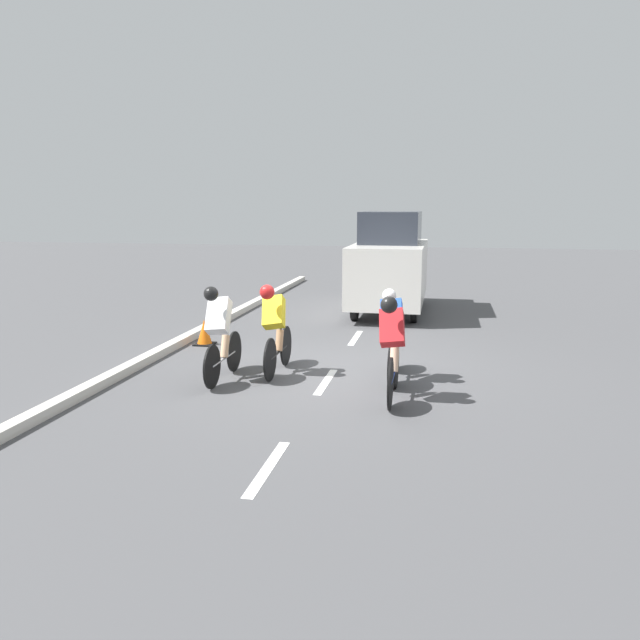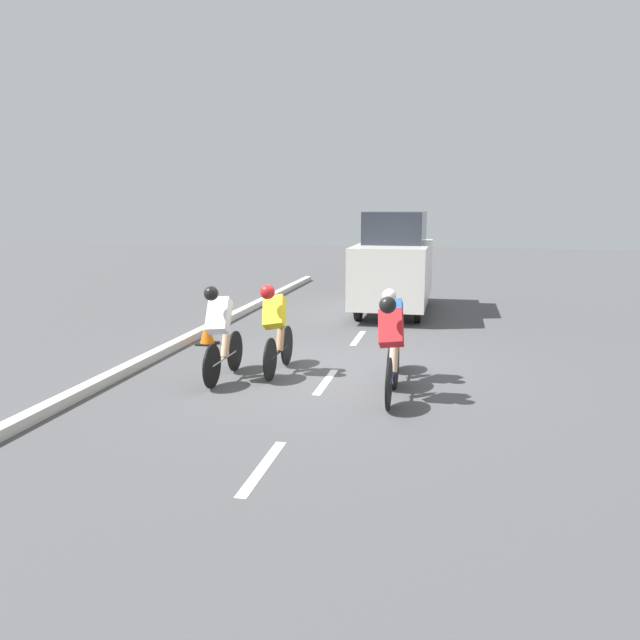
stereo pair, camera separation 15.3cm
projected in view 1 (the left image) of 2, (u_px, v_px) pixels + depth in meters
ground_plane at (332, 372)px, 9.98m from camera, size 60.00×60.00×0.00m
lane_stripe_near at (268, 468)px, 6.36m from camera, size 0.12×1.40×0.01m
lane_stripe_mid at (326, 382)px, 9.45m from camera, size 0.12×1.40×0.01m
lane_stripe_far at (355, 338)px, 12.53m from camera, size 0.12×1.40×0.01m
curb at (131, 367)px, 10.05m from camera, size 0.20×24.82×0.14m
cyclist_blue at (392, 332)px, 9.43m from camera, size 0.37×1.60×1.44m
cyclist_white at (220, 331)px, 9.37m from camera, size 0.37×1.63×1.48m
cyclist_red at (392, 345)px, 8.46m from camera, size 0.38×1.72×1.47m
cyclist_yellow at (275, 326)px, 9.76m from camera, size 0.40×1.63×1.45m
support_car at (390, 263)px, 15.37m from camera, size 1.70×4.15×2.47m
traffic_cone at (204, 333)px, 11.90m from camera, size 0.36×0.36×0.49m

